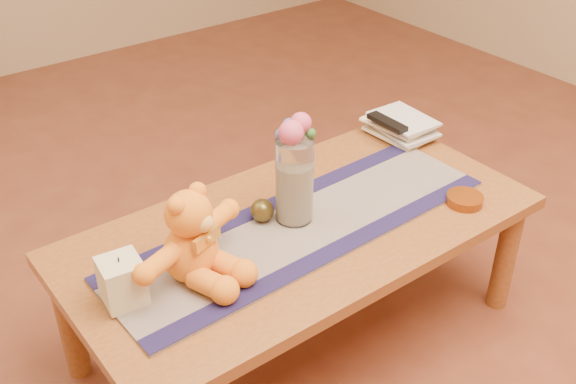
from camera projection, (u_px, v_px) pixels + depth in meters
floor at (300, 334)px, 2.26m from camera, size 5.50×5.50×0.00m
coffee_table_top at (301, 229)px, 2.03m from camera, size 1.40×0.70×0.04m
table_leg_fr at (506, 256)px, 2.28m from camera, size 0.07×0.07×0.41m
table_leg_bl at (69, 322)px, 2.02m from camera, size 0.07×0.07×0.41m
table_leg_br at (384, 183)px, 2.67m from camera, size 0.07×0.07×0.41m
persian_runner at (303, 227)px, 2.00m from camera, size 1.21×0.38×0.01m
runner_border_near at (336, 249)px, 1.90m from camera, size 1.20×0.09×0.00m
runner_border_far at (273, 204)px, 2.09m from camera, size 1.20×0.09×0.00m
teddy_bear at (189, 235)px, 1.75m from camera, size 0.44×0.40×0.24m
pillar_candle at (122, 281)px, 1.69m from camera, size 0.11×0.11×0.12m
candle_wick at (118, 260)px, 1.66m from camera, size 0.00×0.00×0.01m
glass_vase at (294, 181)px, 1.96m from camera, size 0.11×0.11×0.26m
potpourri_fill at (294, 192)px, 1.98m from camera, size 0.09×0.09×0.18m
rose_left at (291, 133)px, 1.85m from camera, size 0.07×0.07×0.07m
rose_right at (301, 123)px, 1.88m from camera, size 0.06×0.06×0.06m
blue_flower_back at (290, 126)px, 1.90m from camera, size 0.04×0.04×0.04m
blue_flower_side at (282, 135)px, 1.87m from camera, size 0.04×0.04×0.04m
leaf_sprig at (311, 133)px, 1.88m from camera, size 0.03×0.03×0.03m
bronze_ball at (262, 210)px, 2.00m from camera, size 0.07×0.07×0.07m
book_bottom at (384, 140)px, 2.43m from camera, size 0.18×0.23×0.02m
book_lower at (386, 135)px, 2.42m from camera, size 0.18×0.24×0.02m
book_upper at (383, 131)px, 2.41m from camera, size 0.19×0.24×0.02m
book_top at (386, 126)px, 2.40m from camera, size 0.17×0.23×0.02m
tv_remote at (387, 122)px, 2.38m from camera, size 0.05×0.16×0.02m
amber_dish at (465, 200)px, 2.10m from camera, size 0.12×0.12×0.03m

